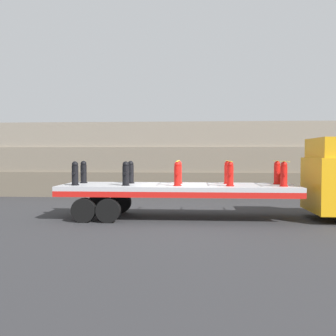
% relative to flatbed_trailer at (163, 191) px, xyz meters
% --- Properties ---
extents(ground_plane, '(120.00, 120.00, 0.00)m').
position_rel_flatbed_trailer_xyz_m(ground_plane, '(0.55, 0.00, -1.02)').
color(ground_plane, '#2D2D30').
extents(rock_cliff, '(60.00, 3.30, 4.20)m').
position_rel_flatbed_trailer_xyz_m(rock_cliff, '(0.55, 8.04, 1.08)').
color(rock_cliff, '#665B4C').
rests_on(rock_cliff, ground_plane).
extents(flatbed_trailer, '(8.71, 2.52, 1.26)m').
position_rel_flatbed_trailer_xyz_m(flatbed_trailer, '(0.00, 0.00, 0.00)').
color(flatbed_trailer, '#B2B2B7').
rests_on(flatbed_trailer, ground_plane).
extents(fire_hydrant_black_near_0, '(0.30, 0.46, 0.88)m').
position_rel_flatbed_trailer_xyz_m(fire_hydrant_black_near_0, '(-3.21, -0.53, 0.66)').
color(fire_hydrant_black_near_0, black).
rests_on(fire_hydrant_black_near_0, flatbed_trailer).
extents(fire_hydrant_black_far_0, '(0.30, 0.46, 0.88)m').
position_rel_flatbed_trailer_xyz_m(fire_hydrant_black_far_0, '(-3.21, 0.53, 0.66)').
color(fire_hydrant_black_far_0, black).
rests_on(fire_hydrant_black_far_0, flatbed_trailer).
extents(fire_hydrant_black_near_1, '(0.30, 0.46, 0.88)m').
position_rel_flatbed_trailer_xyz_m(fire_hydrant_black_near_1, '(-1.33, -0.53, 0.66)').
color(fire_hydrant_black_near_1, black).
rests_on(fire_hydrant_black_near_1, flatbed_trailer).
extents(fire_hydrant_black_far_1, '(0.30, 0.46, 0.88)m').
position_rel_flatbed_trailer_xyz_m(fire_hydrant_black_far_1, '(-1.33, 0.53, 0.66)').
color(fire_hydrant_black_far_1, black).
rests_on(fire_hydrant_black_far_1, flatbed_trailer).
extents(fire_hydrant_red_near_2, '(0.30, 0.46, 0.88)m').
position_rel_flatbed_trailer_xyz_m(fire_hydrant_red_near_2, '(0.55, -0.53, 0.66)').
color(fire_hydrant_red_near_2, red).
rests_on(fire_hydrant_red_near_2, flatbed_trailer).
extents(fire_hydrant_red_far_2, '(0.30, 0.46, 0.88)m').
position_rel_flatbed_trailer_xyz_m(fire_hydrant_red_far_2, '(0.55, 0.53, 0.66)').
color(fire_hydrant_red_far_2, red).
rests_on(fire_hydrant_red_far_2, flatbed_trailer).
extents(fire_hydrant_red_near_3, '(0.30, 0.46, 0.88)m').
position_rel_flatbed_trailer_xyz_m(fire_hydrant_red_near_3, '(2.42, -0.53, 0.66)').
color(fire_hydrant_red_near_3, red).
rests_on(fire_hydrant_red_near_3, flatbed_trailer).
extents(fire_hydrant_red_far_3, '(0.30, 0.46, 0.88)m').
position_rel_flatbed_trailer_xyz_m(fire_hydrant_red_far_3, '(2.42, 0.53, 0.66)').
color(fire_hydrant_red_far_3, red).
rests_on(fire_hydrant_red_far_3, flatbed_trailer).
extents(fire_hydrant_red_near_4, '(0.30, 0.46, 0.88)m').
position_rel_flatbed_trailer_xyz_m(fire_hydrant_red_near_4, '(4.30, -0.53, 0.66)').
color(fire_hydrant_red_near_4, red).
rests_on(fire_hydrant_red_near_4, flatbed_trailer).
extents(fire_hydrant_red_far_4, '(0.30, 0.46, 0.88)m').
position_rel_flatbed_trailer_xyz_m(fire_hydrant_red_far_4, '(4.30, 0.53, 0.66)').
color(fire_hydrant_red_far_4, red).
rests_on(fire_hydrant_red_far_4, flatbed_trailer).
extents(cargo_strap_rear, '(0.05, 2.62, 0.01)m').
position_rel_flatbed_trailer_xyz_m(cargo_strap_rear, '(0.55, 0.00, 1.12)').
color(cargo_strap_rear, yellow).
rests_on(cargo_strap_rear, fire_hydrant_red_near_2).
extents(cargo_strap_middle, '(0.05, 2.62, 0.01)m').
position_rel_flatbed_trailer_xyz_m(cargo_strap_middle, '(2.42, 0.00, 1.12)').
color(cargo_strap_middle, yellow).
rests_on(cargo_strap_middle, fire_hydrant_red_near_3).
extents(cargo_strap_front, '(0.05, 2.62, 0.01)m').
position_rel_flatbed_trailer_xyz_m(cargo_strap_front, '(4.30, 0.00, 1.12)').
color(cargo_strap_front, yellow).
rests_on(cargo_strap_front, fire_hydrant_red_near_4).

